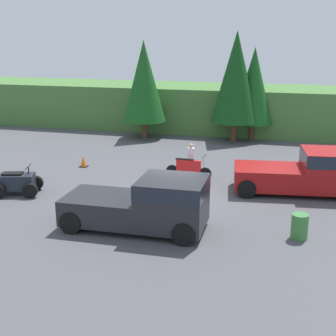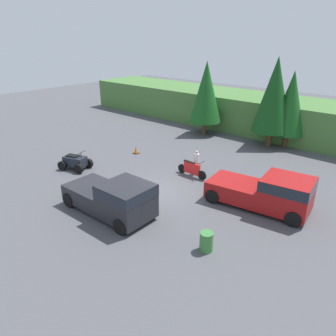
% 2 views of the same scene
% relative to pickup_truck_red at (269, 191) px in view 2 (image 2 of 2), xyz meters
% --- Properties ---
extents(ground_plane, '(80.00, 80.00, 0.00)m').
position_rel_pickup_truck_red_xyz_m(ground_plane, '(-5.65, -2.34, -1.03)').
color(ground_plane, '#4C4C51').
extents(hillside_backdrop, '(44.00, 6.00, 3.17)m').
position_rel_pickup_truck_red_xyz_m(hillside_backdrop, '(-5.65, 13.66, 0.56)').
color(hillside_backdrop, '#477538').
rests_on(hillside_backdrop, ground_plane).
extents(tree_left, '(2.85, 2.85, 6.48)m').
position_rel_pickup_truck_red_xyz_m(tree_left, '(-10.59, 9.20, 2.78)').
color(tree_left, brown).
rests_on(tree_left, ground_plane).
extents(tree_mid_left, '(3.11, 3.11, 7.08)m').
position_rel_pickup_truck_red_xyz_m(tree_mid_left, '(-4.61, 9.92, 3.14)').
color(tree_mid_left, brown).
rests_on(tree_mid_left, ground_plane).
extents(tree_mid_right, '(2.67, 2.67, 6.06)m').
position_rel_pickup_truck_red_xyz_m(tree_mid_right, '(-3.52, 10.65, 2.54)').
color(tree_mid_right, brown).
rests_on(tree_mid_right, ground_plane).
extents(pickup_truck_red, '(5.61, 2.95, 1.96)m').
position_rel_pickup_truck_red_xyz_m(pickup_truck_red, '(0.00, 0.00, 0.00)').
color(pickup_truck_red, maroon).
rests_on(pickup_truck_red, ground_plane).
extents(pickup_truck_second, '(5.17, 2.39, 1.96)m').
position_rel_pickup_truck_red_xyz_m(pickup_truck_second, '(-5.57, -5.72, -0.00)').
color(pickup_truck_second, '#232328').
rests_on(pickup_truck_second, ground_plane).
extents(dirt_bike, '(2.28, 0.60, 1.20)m').
position_rel_pickup_truck_red_xyz_m(dirt_bike, '(-5.59, 0.75, -0.53)').
color(dirt_bike, black).
rests_on(dirt_bike, ground_plane).
extents(quad_atv, '(2.32, 1.84, 1.27)m').
position_rel_pickup_truck_red_xyz_m(quad_atv, '(-12.36, -3.51, -0.52)').
color(quad_atv, black).
rests_on(quad_atv, ground_plane).
extents(rider_person, '(0.40, 0.40, 1.65)m').
position_rel_pickup_truck_red_xyz_m(rider_person, '(-5.58, 1.20, -0.13)').
color(rider_person, navy).
rests_on(rider_person, ground_plane).
extents(traffic_cone, '(0.42, 0.42, 0.55)m').
position_rel_pickup_truck_red_xyz_m(traffic_cone, '(-11.47, 1.35, -0.77)').
color(traffic_cone, black).
rests_on(traffic_cone, ground_plane).
extents(steel_barrel, '(0.58, 0.58, 0.88)m').
position_rel_pickup_truck_red_xyz_m(steel_barrel, '(-0.36, -5.11, -0.59)').
color(steel_barrel, '#387A38').
rests_on(steel_barrel, ground_plane).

